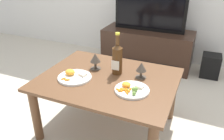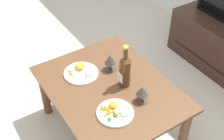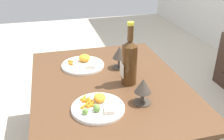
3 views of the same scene
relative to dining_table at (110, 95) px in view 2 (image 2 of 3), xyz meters
name	(u,v)px [view 2 (image 2 of 3)]	position (x,y,z in m)	size (l,w,h in m)	color
ground_plane	(110,130)	(0.00, 0.00, -0.41)	(6.40, 6.40, 0.00)	beige
dining_table	(110,95)	(0.00, 0.00, 0.00)	(1.07, 0.84, 0.50)	brown
wine_bottle	(125,70)	(0.04, 0.11, 0.22)	(0.08, 0.08, 0.35)	#4C2D14
goblet_left	(110,60)	(-0.17, 0.11, 0.18)	(0.09, 0.09, 0.14)	#473D33
goblet_right	(142,92)	(0.24, 0.11, 0.17)	(0.09, 0.09, 0.13)	#473D33
dinner_plate_left	(81,72)	(-0.25, -0.11, 0.10)	(0.27, 0.27, 0.06)	white
dinner_plate_right	(115,112)	(0.24, -0.11, 0.10)	(0.25, 0.25, 0.05)	white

